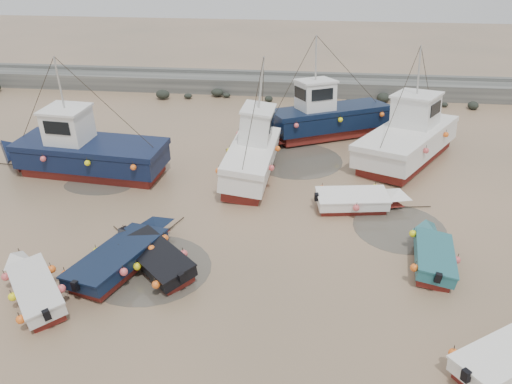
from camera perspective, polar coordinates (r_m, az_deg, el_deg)
ground at (r=21.03m, az=-0.90°, el=-5.75°), size 120.00×120.00×0.00m
seawall at (r=40.96m, az=3.17°, el=12.05°), size 60.00×4.92×1.50m
puddle_a at (r=19.98m, az=-12.23°, el=-8.46°), size 4.93×4.93×0.01m
puddle_b at (r=22.89m, az=16.05°, el=-3.93°), size 4.05×4.05×0.01m
puddle_c at (r=26.84m, az=-17.63°, el=0.70°), size 3.55×3.55×0.01m
puddle_d at (r=28.63m, az=4.71°, el=3.68°), size 5.17×5.17×0.01m
dinghy_0 at (r=19.49m, az=-23.95°, el=-9.55°), size 4.12×4.72×1.43m
dinghy_1 at (r=20.04m, az=-14.74°, el=-6.79°), size 3.46×6.40×1.43m
dinghy_2 at (r=20.64m, az=19.45°, el=-6.38°), size 2.09×5.29×1.43m
dinghy_4 at (r=19.80m, az=-11.64°, el=-6.83°), size 4.69×4.54×1.43m
dinghy_5 at (r=23.68m, az=11.77°, el=-0.73°), size 5.53×2.22×1.43m
cabin_boat_0 at (r=28.04m, az=-19.41°, el=4.52°), size 11.11×3.85×6.22m
cabin_boat_1 at (r=26.32m, az=-0.55°, el=4.79°), size 2.85×9.49×6.22m
cabin_boat_2 at (r=31.62m, az=7.44°, el=8.45°), size 10.08×6.24×6.22m
cabin_boat_3 at (r=29.70m, az=17.48°, el=6.11°), size 7.23×9.90×6.22m
person at (r=27.45m, az=-12.59°, el=1.98°), size 0.71×0.64×1.62m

